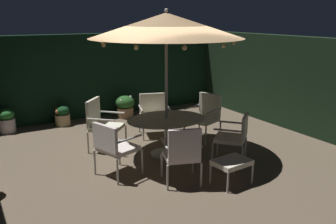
{
  "coord_description": "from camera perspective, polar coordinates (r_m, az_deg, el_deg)",
  "views": [
    {
      "loc": [
        -3.24,
        -6.06,
        2.68
      ],
      "look_at": [
        0.13,
        -0.25,
        0.89
      ],
      "focal_mm": 38.85,
      "sensor_mm": 36.0,
      "label": 1
    }
  ],
  "objects": [
    {
      "name": "patio_chair_south",
      "position": [
        8.37,
        -2.25,
        0.04
      ],
      "size": [
        0.81,
        0.78,
        0.93
      ],
      "color": "#B5AEA7",
      "rests_on": "ground_plane"
    },
    {
      "name": "potted_plant_left_near",
      "position": [
        9.48,
        -16.24,
        -0.5
      ],
      "size": [
        0.37,
        0.37,
        0.51
      ],
      "color": "tan",
      "rests_on": "ground_plane"
    },
    {
      "name": "potted_plant_right_near",
      "position": [
        9.87,
        -6.75,
        0.96
      ],
      "size": [
        0.5,
        0.5,
        0.59
      ],
      "color": "olive",
      "rests_on": "ground_plane"
    },
    {
      "name": "hedge_backdrop_right",
      "position": [
        9.32,
        18.38,
        4.46
      ],
      "size": [
        0.3,
        7.03,
        2.22
      ],
      "primitive_type": "cube",
      "color": "black",
      "rests_on": "ground_plane"
    },
    {
      "name": "ground_plane",
      "position": [
        7.38,
        -1.88,
        -6.47
      ],
      "size": [
        7.63,
        7.03,
        0.02
      ],
      "primitive_type": "cube",
      "color": "brown"
    },
    {
      "name": "patio_chair_north",
      "position": [
        6.21,
        -8.56,
        -5.13
      ],
      "size": [
        0.76,
        0.78,
        0.95
      ],
      "color": "#B4AFAA",
      "rests_on": "ground_plane"
    },
    {
      "name": "patio_umbrella",
      "position": [
        6.77,
        -0.27,
        13.41
      ],
      "size": [
        2.85,
        2.85,
        2.81
      ],
      "color": "#BBB3A7",
      "rests_on": "ground_plane"
    },
    {
      "name": "patio_chair_southwest",
      "position": [
        7.5,
        -10.4,
        -1.46
      ],
      "size": [
        0.87,
        0.87,
        1.05
      ],
      "color": "#B9B3A3",
      "rests_on": "ground_plane"
    },
    {
      "name": "potted_plant_right_far",
      "position": [
        9.34,
        -24.04,
        -1.23
      ],
      "size": [
        0.39,
        0.39,
        0.57
      ],
      "color": "beige",
      "rests_on": "ground_plane"
    },
    {
      "name": "patio_dining_table",
      "position": [
        7.08,
        -0.25,
        -2.18
      ],
      "size": [
        1.58,
        1.27,
        0.75
      ],
      "color": "#BAB5A6",
      "rests_on": "ground_plane"
    },
    {
      "name": "ottoman_footrest",
      "position": [
        6.04,
        9.98,
        -7.89
      ],
      "size": [
        0.63,
        0.49,
        0.42
      ],
      "color": "#B3B2AB",
      "rests_on": "ground_plane"
    },
    {
      "name": "patio_chair_northeast",
      "position": [
        5.85,
        2.28,
        -6.27
      ],
      "size": [
        0.73,
        0.71,
        0.99
      ],
      "color": "#B8B3AB",
      "rests_on": "ground_plane"
    },
    {
      "name": "patio_chair_east",
      "position": [
        6.81,
        10.49,
        -3.52
      ],
      "size": [
        0.79,
        0.79,
        0.93
      ],
      "color": "#B5B1A6",
      "rests_on": "ground_plane"
    },
    {
      "name": "patio_chair_southeast",
      "position": [
        8.13,
        5.91,
        -0.29
      ],
      "size": [
        0.78,
        0.78,
        0.99
      ],
      "color": "#B3B0AC",
      "rests_on": "ground_plane"
    },
    {
      "name": "hedge_backdrop_rear",
      "position": [
        10.09,
        -11.08,
        5.69
      ],
      "size": [
        7.63,
        0.3,
        2.22
      ],
      "primitive_type": "cube",
      "color": "black",
      "rests_on": "ground_plane"
    }
  ]
}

